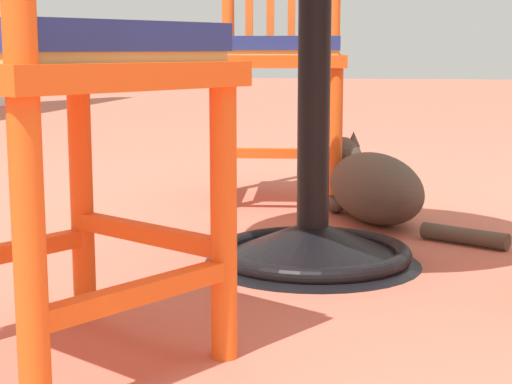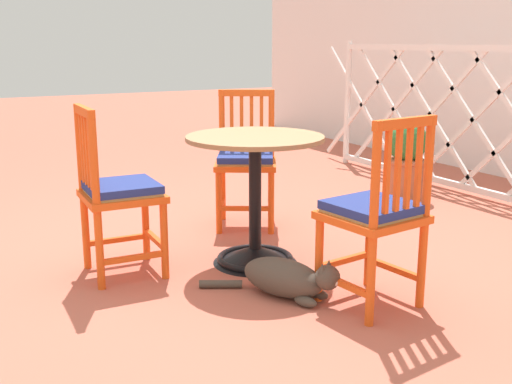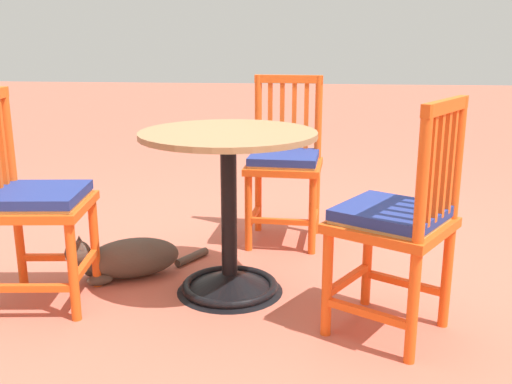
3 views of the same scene
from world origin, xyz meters
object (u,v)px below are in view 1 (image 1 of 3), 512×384
(tabby_cat, at_px, (370,186))
(cafe_table, at_px, (314,135))
(orange_chair_tucked_in, at_px, (42,64))
(orange_chair_by_planter, at_px, (279,56))

(tabby_cat, bearing_deg, cafe_table, 169.02)
(orange_chair_tucked_in, distance_m, tabby_cat, 1.31)
(cafe_table, height_order, orange_chair_by_planter, orange_chair_by_planter)
(cafe_table, relative_size, orange_chair_tucked_in, 0.83)
(orange_chair_by_planter, xyz_separation_m, tabby_cat, (-0.27, -0.30, -0.35))
(orange_chair_by_planter, xyz_separation_m, orange_chair_tucked_in, (-1.47, 0.11, 0.00))
(orange_chair_by_planter, bearing_deg, tabby_cat, -132.46)
(orange_chair_tucked_in, bearing_deg, cafe_table, -24.55)
(cafe_table, bearing_deg, orange_chair_tucked_in, 155.45)
(orange_chair_tucked_in, xyz_separation_m, tabby_cat, (1.20, -0.41, -0.35))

